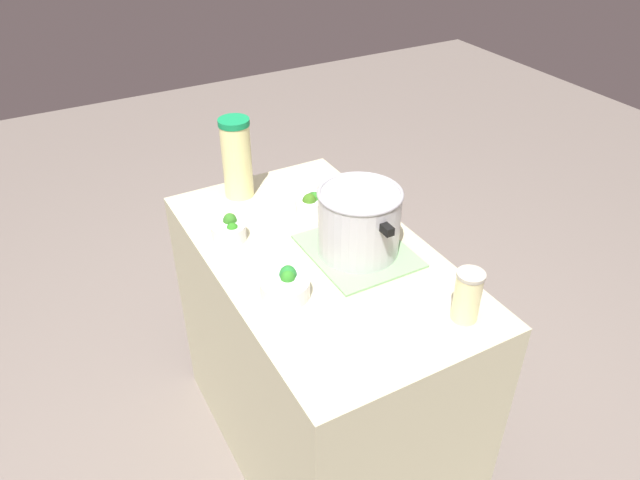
# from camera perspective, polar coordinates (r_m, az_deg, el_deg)

# --- Properties ---
(ground_plane) EXTENTS (8.00, 8.00, 0.00)m
(ground_plane) POSITION_cam_1_polar(r_m,az_deg,el_deg) (2.44, 0.00, -18.78)
(ground_plane) COLOR slate
(counter_slab) EXTENTS (1.10, 0.63, 0.90)m
(counter_slab) POSITION_cam_1_polar(r_m,az_deg,el_deg) (2.10, 0.00, -11.37)
(counter_slab) COLOR #BEBA94
(counter_slab) RESTS_ON ground_plane
(dish_cloth) EXTENTS (0.33, 0.28, 0.01)m
(dish_cloth) POSITION_cam_1_polar(r_m,az_deg,el_deg) (1.81, 3.62, -1.04)
(dish_cloth) COLOR #7DAE76
(dish_cloth) RESTS_ON counter_slab
(cooking_pot) EXTENTS (0.32, 0.25, 0.20)m
(cooking_pot) POSITION_cam_1_polar(r_m,az_deg,el_deg) (1.75, 3.75, 1.86)
(cooking_pot) COLOR #B7B7BC
(cooking_pot) RESTS_ON dish_cloth
(lemonade_pitcher) EXTENTS (0.10, 0.10, 0.28)m
(lemonade_pitcher) POSITION_cam_1_polar(r_m,az_deg,el_deg) (2.06, -7.94, 7.76)
(lemonade_pitcher) COLOR beige
(lemonade_pitcher) RESTS_ON counter_slab
(mason_jar) EXTENTS (0.07, 0.07, 0.15)m
(mason_jar) POSITION_cam_1_polar(r_m,az_deg,el_deg) (1.58, 13.87, -5.19)
(mason_jar) COLOR beige
(mason_jar) RESTS_ON counter_slab
(broccoli_bowl_front) EXTENTS (0.14, 0.14, 0.08)m
(broccoli_bowl_front) POSITION_cam_1_polar(r_m,az_deg,el_deg) (1.63, -3.29, -4.38)
(broccoli_bowl_front) COLOR silver
(broccoli_bowl_front) RESTS_ON counter_slab
(broccoli_bowl_center) EXTENTS (0.12, 0.12, 0.08)m
(broccoli_bowl_center) POSITION_cam_1_polar(r_m,az_deg,el_deg) (1.99, -0.70, 3.55)
(broccoli_bowl_center) COLOR silver
(broccoli_bowl_center) RESTS_ON counter_slab
(broccoli_bowl_back) EXTENTS (0.11, 0.11, 0.08)m
(broccoli_bowl_back) POSITION_cam_1_polar(r_m,az_deg,el_deg) (1.87, -8.63, 0.92)
(broccoli_bowl_back) COLOR silver
(broccoli_bowl_back) RESTS_ON counter_slab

